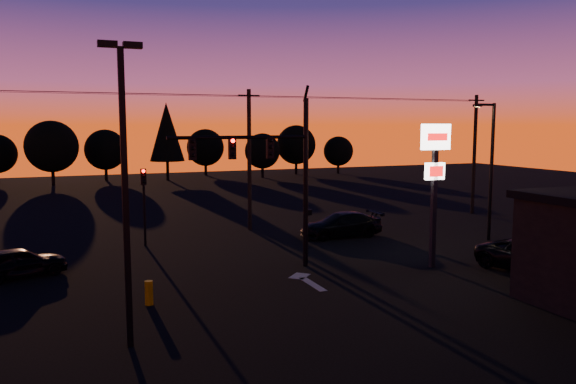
% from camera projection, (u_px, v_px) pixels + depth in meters
% --- Properties ---
extents(ground, '(120.00, 120.00, 0.00)m').
position_uv_depth(ground, '(312.00, 292.00, 22.79)').
color(ground, black).
rests_on(ground, ground).
extents(lane_arrow, '(1.20, 3.10, 0.01)m').
position_uv_depth(lane_arrow, '(306.00, 280.00, 24.51)').
color(lane_arrow, beige).
rests_on(lane_arrow, ground).
extents(traffic_signal_mast, '(6.79, 0.52, 8.58)m').
position_uv_depth(traffic_signal_mast, '(274.00, 165.00, 25.84)').
color(traffic_signal_mast, black).
rests_on(traffic_signal_mast, ground).
extents(secondary_signal, '(0.30, 0.31, 4.35)m').
position_uv_depth(secondary_signal, '(144.00, 195.00, 31.14)').
color(secondary_signal, black).
rests_on(secondary_signal, ground).
extents(parking_lot_light, '(1.25, 0.30, 9.14)m').
position_uv_depth(parking_lot_light, '(125.00, 175.00, 16.60)').
color(parking_lot_light, black).
rests_on(parking_lot_light, ground).
extents(pylon_sign, '(1.50, 0.28, 6.80)m').
position_uv_depth(pylon_sign, '(435.00, 164.00, 26.22)').
color(pylon_sign, black).
rests_on(pylon_sign, ground).
extents(streetlight, '(1.55, 0.35, 8.00)m').
position_uv_depth(streetlight, '(490.00, 165.00, 32.55)').
color(streetlight, black).
rests_on(streetlight, ground).
extents(utility_pole_1, '(1.40, 0.26, 9.00)m').
position_uv_depth(utility_pole_1, '(249.00, 159.00, 35.87)').
color(utility_pole_1, black).
rests_on(utility_pole_1, ground).
extents(utility_pole_2, '(1.40, 0.26, 9.00)m').
position_uv_depth(utility_pole_2, '(474.00, 154.00, 42.63)').
color(utility_pole_2, black).
rests_on(utility_pole_2, ground).
extents(power_wires, '(36.00, 1.22, 0.07)m').
position_uv_depth(power_wires, '(249.00, 96.00, 35.40)').
color(power_wires, black).
rests_on(power_wires, ground).
extents(bollard, '(0.31, 0.31, 0.93)m').
position_uv_depth(bollard, '(149.00, 293.00, 21.10)').
color(bollard, '#C38900').
rests_on(bollard, ground).
extents(tree_2, '(5.77, 5.78, 7.26)m').
position_uv_depth(tree_2, '(52.00, 146.00, 62.65)').
color(tree_2, black).
rests_on(tree_2, ground).
extents(tree_3, '(4.95, 4.95, 6.22)m').
position_uv_depth(tree_3, '(105.00, 150.00, 68.65)').
color(tree_3, black).
rests_on(tree_3, ground).
extents(tree_4, '(4.18, 4.18, 9.50)m').
position_uv_depth(tree_4, '(167.00, 132.00, 68.26)').
color(tree_4, black).
rests_on(tree_4, ground).
extents(tree_5, '(4.95, 4.95, 6.22)m').
position_uv_depth(tree_5, '(205.00, 148.00, 75.37)').
color(tree_5, black).
rests_on(tree_5, ground).
extents(tree_6, '(4.54, 4.54, 5.71)m').
position_uv_depth(tree_6, '(262.00, 151.00, 72.14)').
color(tree_6, black).
rests_on(tree_6, ground).
extents(tree_7, '(5.36, 5.36, 6.74)m').
position_uv_depth(tree_7, '(296.00, 145.00, 77.08)').
color(tree_7, black).
rests_on(tree_7, ground).
extents(tree_8, '(4.12, 4.12, 5.19)m').
position_uv_depth(tree_8, '(338.00, 151.00, 78.52)').
color(tree_8, black).
rests_on(tree_8, ground).
extents(car_left, '(4.32, 2.80, 1.37)m').
position_uv_depth(car_left, '(19.00, 262.00, 24.90)').
color(car_left, black).
rests_on(car_left, ground).
extents(car_right, '(5.12, 2.16, 1.47)m').
position_uv_depth(car_right, '(341.00, 225.00, 34.03)').
color(car_right, black).
rests_on(car_right, ground).
extents(suv_parked, '(3.72, 5.70, 1.46)m').
position_uv_depth(suv_parked, '(535.00, 257.00, 25.71)').
color(suv_parked, black).
rests_on(suv_parked, ground).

